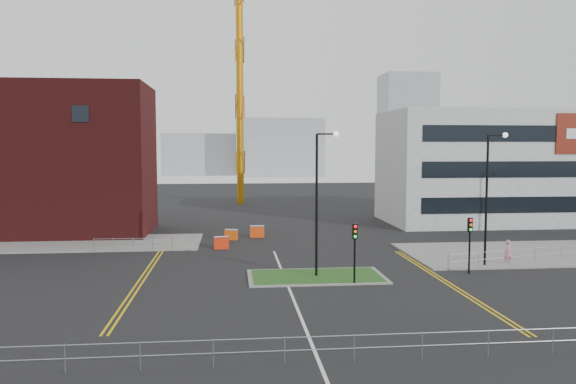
# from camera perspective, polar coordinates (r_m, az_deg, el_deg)

# --- Properties ---
(ground) EXTENTS (200.00, 200.00, 0.00)m
(ground) POSITION_cam_1_polar(r_m,az_deg,el_deg) (27.89, 1.26, -12.50)
(ground) COLOR black
(ground) RESTS_ON ground
(pavement_left) EXTENTS (28.00, 8.00, 0.12)m
(pavement_left) POSITION_cam_1_polar(r_m,az_deg,el_deg) (51.91, -24.57, -4.84)
(pavement_left) COLOR slate
(pavement_left) RESTS_ON ground
(pavement_right) EXTENTS (24.00, 10.00, 0.12)m
(pavement_right) POSITION_cam_1_polar(r_m,az_deg,el_deg) (48.39, 25.96, -5.55)
(pavement_right) COLOR slate
(pavement_right) RESTS_ON ground
(island_kerb) EXTENTS (8.60, 4.60, 0.08)m
(island_kerb) POSITION_cam_1_polar(r_m,az_deg,el_deg) (35.80, 2.89, -8.58)
(island_kerb) COLOR slate
(island_kerb) RESTS_ON ground
(grass_island) EXTENTS (8.00, 4.00, 0.12)m
(grass_island) POSITION_cam_1_polar(r_m,az_deg,el_deg) (35.80, 2.89, -8.55)
(grass_island) COLOR #204C19
(grass_island) RESTS_ON ground
(brick_building) EXTENTS (24.20, 10.07, 14.24)m
(brick_building) POSITION_cam_1_polar(r_m,az_deg,el_deg) (57.93, -25.67, 2.81)
(brick_building) COLOR #471112
(brick_building) RESTS_ON ground
(office_block) EXTENTS (25.00, 12.20, 12.00)m
(office_block) POSITION_cam_1_polar(r_m,az_deg,el_deg) (65.39, 20.86, 2.38)
(office_block) COLOR #9EA0A3
(office_block) RESTS_ON ground
(tower_crane) EXTENTS (52.61, 8.44, 40.99)m
(tower_crane) POSITION_cam_1_polar(r_m,az_deg,el_deg) (84.90, -1.05, 18.20)
(tower_crane) COLOR #B9720A
(tower_crane) RESTS_ON ground
(streetlamp_island) EXTENTS (1.46, 0.36, 9.18)m
(streetlamp_island) POSITION_cam_1_polar(r_m,az_deg,el_deg) (35.01, 3.28, 0.03)
(streetlamp_island) COLOR black
(streetlamp_island) RESTS_ON ground
(streetlamp_right_near) EXTENTS (1.46, 0.36, 9.18)m
(streetlamp_right_near) POSITION_cam_1_polar(r_m,az_deg,el_deg) (40.53, 19.82, 0.39)
(streetlamp_right_near) COLOR black
(streetlamp_right_near) RESTS_ON ground
(traffic_light_island) EXTENTS (0.28, 0.33, 3.65)m
(traffic_light_island) POSITION_cam_1_polar(r_m,az_deg,el_deg) (33.72, 6.80, -5.05)
(traffic_light_island) COLOR black
(traffic_light_island) RESTS_ON ground
(traffic_light_right) EXTENTS (0.28, 0.33, 3.65)m
(traffic_light_right) POSITION_cam_1_polar(r_m,az_deg,el_deg) (38.09, 18.00, -4.13)
(traffic_light_right) COLOR black
(traffic_light_right) RESTS_ON ground
(railing_front) EXTENTS (24.05, 0.05, 1.10)m
(railing_front) POSITION_cam_1_polar(r_m,az_deg,el_deg) (22.01, 3.24, -15.10)
(railing_front) COLOR gray
(railing_front) RESTS_ON ground
(railing_left) EXTENTS (6.05, 0.05, 1.10)m
(railing_left) POSITION_cam_1_polar(r_m,az_deg,el_deg) (45.74, -15.46, -4.95)
(railing_left) COLOR gray
(railing_left) RESTS_ON ground
(railing_right) EXTENTS (19.05, 5.05, 1.10)m
(railing_right) POSITION_cam_1_polar(r_m,az_deg,el_deg) (45.40, 26.04, -5.28)
(railing_right) COLOR gray
(railing_right) RESTS_ON ground
(centre_line) EXTENTS (0.15, 30.00, 0.01)m
(centre_line) POSITION_cam_1_polar(r_m,az_deg,el_deg) (29.80, 0.78, -11.36)
(centre_line) COLOR silver
(centre_line) RESTS_ON ground
(yellow_left_a) EXTENTS (0.12, 24.00, 0.01)m
(yellow_left_a) POSITION_cam_1_polar(r_m,az_deg,el_deg) (37.81, -14.48, -8.06)
(yellow_left_a) COLOR gold
(yellow_left_a) RESTS_ON ground
(yellow_left_b) EXTENTS (0.12, 24.00, 0.01)m
(yellow_left_b) POSITION_cam_1_polar(r_m,az_deg,el_deg) (37.76, -14.02, -8.07)
(yellow_left_b) COLOR gold
(yellow_left_b) RESTS_ON ground
(yellow_right_a) EXTENTS (0.12, 20.00, 0.01)m
(yellow_right_a) POSITION_cam_1_polar(r_m,az_deg,el_deg) (35.83, 15.48, -8.79)
(yellow_right_a) COLOR gold
(yellow_right_a) RESTS_ON ground
(yellow_right_b) EXTENTS (0.12, 20.00, 0.01)m
(yellow_right_b) POSITION_cam_1_polar(r_m,az_deg,el_deg) (35.94, 15.93, -8.76)
(yellow_right_b) COLOR gold
(yellow_right_b) RESTS_ON ground
(skyline_a) EXTENTS (18.00, 12.00, 22.00)m
(skyline_a) POSITION_cam_1_polar(r_m,az_deg,el_deg) (151.02, -19.92, 5.40)
(skyline_a) COLOR gray
(skyline_a) RESTS_ON ground
(skyline_b) EXTENTS (24.00, 12.00, 16.00)m
(skyline_b) POSITION_cam_1_polar(r_m,az_deg,el_deg) (157.02, -0.91, 4.53)
(skyline_b) COLOR gray
(skyline_b) RESTS_ON ground
(skyline_c) EXTENTS (14.00, 12.00, 28.00)m
(skyline_c) POSITION_cam_1_polar(r_m,az_deg,el_deg) (159.07, 12.00, 6.60)
(skyline_c) COLOR gray
(skyline_c) RESTS_ON ground
(skyline_d) EXTENTS (30.00, 12.00, 12.00)m
(skyline_d) POSITION_cam_1_polar(r_m,az_deg,el_deg) (166.54, -7.40, 3.81)
(skyline_d) COLOR gray
(skyline_d) RESTS_ON ground
(pedestrian) EXTENTS (0.66, 0.44, 1.78)m
(pedestrian) POSITION_cam_1_polar(r_m,az_deg,el_deg) (41.92, 21.49, -5.77)
(pedestrian) COLOR #CA8398
(pedestrian) RESTS_ON ground
(barrier_left) EXTENTS (1.21, 0.47, 1.00)m
(barrier_left) POSITION_cam_1_polar(r_m,az_deg,el_deg) (45.64, -6.78, -5.09)
(barrier_left) COLOR red
(barrier_left) RESTS_ON ground
(barrier_mid) EXTENTS (1.19, 0.65, 0.95)m
(barrier_mid) POSITION_cam_1_polar(r_m,az_deg,el_deg) (49.88, -5.79, -4.28)
(barrier_mid) COLOR #D9500C
(barrier_mid) RESTS_ON ground
(barrier_right) EXTENTS (1.30, 0.48, 1.08)m
(barrier_right) POSITION_cam_1_polar(r_m,az_deg,el_deg) (51.08, -3.15, -3.98)
(barrier_right) COLOR #E33F0C
(barrier_right) RESTS_ON ground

